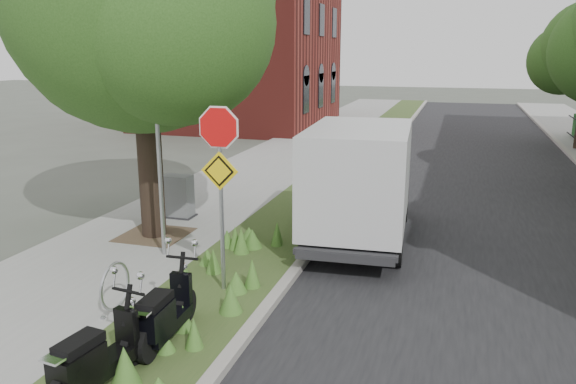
% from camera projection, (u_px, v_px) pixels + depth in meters
% --- Properties ---
extents(ground, '(120.00, 120.00, 0.00)m').
position_uv_depth(ground, '(293.00, 322.00, 8.60)').
color(ground, '#4C5147').
rests_on(ground, ground).
extents(sidewalk_near, '(3.50, 60.00, 0.12)m').
position_uv_depth(sidewalk_near, '(257.00, 172.00, 19.07)').
color(sidewalk_near, gray).
rests_on(sidewalk_near, ground).
extents(verge, '(2.00, 60.00, 0.12)m').
position_uv_depth(verge, '(336.00, 177.00, 18.29)').
color(verge, '#344E21').
rests_on(verge, ground).
extents(kerb_near, '(0.20, 60.00, 0.13)m').
position_uv_depth(kerb_near, '(366.00, 179.00, 18.00)').
color(kerb_near, '#9E9991').
rests_on(kerb_near, ground).
extents(road, '(7.00, 60.00, 0.01)m').
position_uv_depth(road, '(481.00, 188.00, 17.02)').
color(road, black).
rests_on(road, ground).
extents(street_tree_main, '(6.21, 5.54, 7.66)m').
position_uv_depth(street_tree_main, '(139.00, 12.00, 11.24)').
color(street_tree_main, black).
rests_on(street_tree_main, ground).
extents(bare_post, '(0.08, 0.08, 4.00)m').
position_uv_depth(bare_post, '(159.00, 155.00, 10.66)').
color(bare_post, '#A5A8AD').
rests_on(bare_post, ground).
extents(bike_hoop, '(0.06, 0.78, 0.77)m').
position_uv_depth(bike_hoop, '(115.00, 286.00, 8.69)').
color(bike_hoop, '#A5A8AD').
rests_on(bike_hoop, ground).
extents(sign_assembly, '(0.94, 0.08, 3.22)m').
position_uv_depth(sign_assembly, '(220.00, 161.00, 8.97)').
color(sign_assembly, '#A5A8AD').
rests_on(sign_assembly, ground).
extents(brick_building, '(9.40, 10.40, 8.30)m').
position_uv_depth(brick_building, '(241.00, 48.00, 30.67)').
color(brick_building, maroon).
rests_on(brick_building, ground).
extents(scooter_near, '(0.49, 1.66, 0.79)m').
position_uv_depth(scooter_near, '(91.00, 365.00, 6.50)').
color(scooter_near, black).
rests_on(scooter_near, ground).
extents(scooter_far, '(0.38, 1.67, 0.79)m').
position_uv_depth(scooter_far, '(162.00, 320.00, 7.58)').
color(scooter_far, black).
rests_on(scooter_far, ground).
extents(box_truck, '(2.18, 4.94, 2.19)m').
position_uv_depth(box_truck, '(361.00, 177.00, 11.93)').
color(box_truck, '#262628').
rests_on(box_truck, ground).
extents(utility_cabinet, '(0.77, 0.51, 1.02)m').
position_uv_depth(utility_cabinet, '(178.00, 197.00, 13.56)').
color(utility_cabinet, '#262628').
rests_on(utility_cabinet, ground).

